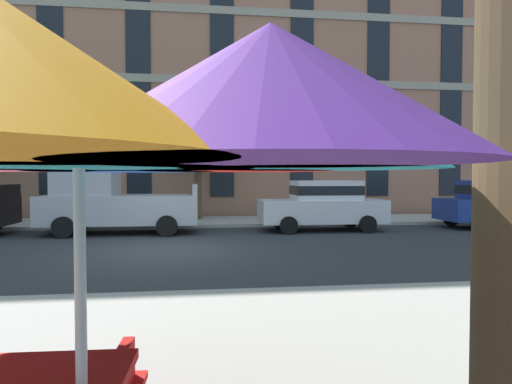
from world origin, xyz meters
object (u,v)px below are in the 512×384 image
object	(u,v)px
pickup_silver	(114,203)
sedan_white	(323,204)
patio_umbrella	(78,120)
street_tree_middle	(199,142)
sedan_blue	(498,203)

from	to	relation	value
pickup_silver	sedan_white	xyz separation A→B (m)	(7.21, -0.00, -0.08)
pickup_silver	sedan_white	world-z (taller)	pickup_silver
patio_umbrella	sedan_white	bearing A→B (deg)	68.88
sedan_white	patio_umbrella	xyz separation A→B (m)	(-4.90, -12.70, 1.22)
street_tree_middle	sedan_blue	bearing A→B (deg)	-17.67
pickup_silver	sedan_blue	xyz separation A→B (m)	(13.96, -0.00, -0.08)
sedan_white	patio_umbrella	world-z (taller)	patio_umbrella
sedan_white	patio_umbrella	size ratio (longest dim) A/B	1.14
pickup_silver	patio_umbrella	xyz separation A→B (m)	(2.31, -12.70, 1.14)
pickup_silver	patio_umbrella	size ratio (longest dim) A/B	1.32
street_tree_middle	patio_umbrella	size ratio (longest dim) A/B	1.24
pickup_silver	patio_umbrella	world-z (taller)	patio_umbrella
patio_umbrella	street_tree_middle	bearing A→B (deg)	88.24
sedan_white	street_tree_middle	world-z (taller)	street_tree_middle
sedan_white	street_tree_middle	distance (m)	6.16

